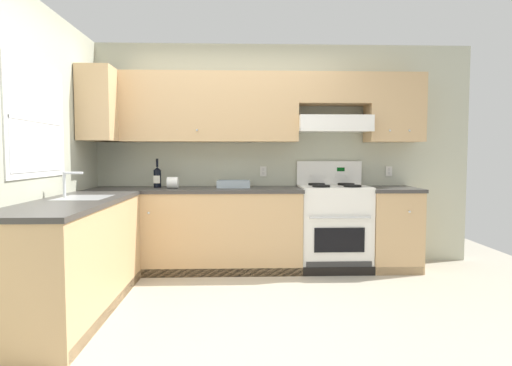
{
  "coord_description": "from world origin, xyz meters",
  "views": [
    {
      "loc": [
        0.1,
        -3.47,
        1.27
      ],
      "look_at": [
        0.25,
        0.7,
        1.0
      ],
      "focal_mm": 30.14,
      "sensor_mm": 36.0,
      "label": 1
    }
  ],
  "objects_px": {
    "stove": "(333,226)",
    "bowl": "(234,185)",
    "paper_towel_roll": "(173,183)",
    "wine_bottle": "(157,177)"
  },
  "relations": [
    {
      "from": "stove",
      "to": "bowl",
      "type": "height_order",
      "value": "stove"
    },
    {
      "from": "paper_towel_roll",
      "to": "stove",
      "type": "bearing_deg",
      "value": 1.85
    },
    {
      "from": "bowl",
      "to": "paper_towel_roll",
      "type": "bearing_deg",
      "value": -168.75
    },
    {
      "from": "paper_towel_roll",
      "to": "bowl",
      "type": "bearing_deg",
      "value": 11.25
    },
    {
      "from": "wine_bottle",
      "to": "stove",
      "type": "bearing_deg",
      "value": -2.39
    },
    {
      "from": "wine_bottle",
      "to": "bowl",
      "type": "relative_size",
      "value": 0.88
    },
    {
      "from": "stove",
      "to": "bowl",
      "type": "relative_size",
      "value": 3.28
    },
    {
      "from": "wine_bottle",
      "to": "paper_towel_roll",
      "type": "xyz_separation_m",
      "value": [
        0.19,
        -0.14,
        -0.06
      ]
    },
    {
      "from": "bowl",
      "to": "stove",
      "type": "bearing_deg",
      "value": -3.74
    },
    {
      "from": "bowl",
      "to": "wine_bottle",
      "type": "bearing_deg",
      "value": 179.4
    }
  ]
}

